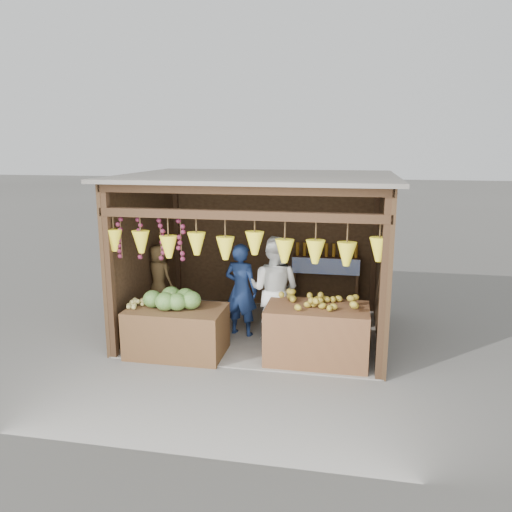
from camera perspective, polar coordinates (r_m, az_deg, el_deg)
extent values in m
plane|color=#514F49|center=(8.63, 0.29, -8.60)|extent=(80.00, 80.00, 0.00)
cube|color=slate|center=(8.63, 0.29, -8.54)|extent=(4.00, 3.00, 0.02)
cube|color=black|center=(9.70, 1.93, 1.76)|extent=(4.00, 0.06, 2.60)
cube|color=black|center=(8.83, -12.56, 0.39)|extent=(0.06, 3.00, 2.60)
cube|color=black|center=(8.14, 14.29, -0.74)|extent=(0.06, 3.00, 2.60)
cube|color=#605B54|center=(8.06, 0.32, 9.10)|extent=(4.30, 3.30, 0.06)
cube|color=black|center=(7.54, -16.44, -1.91)|extent=(0.11, 0.11, 2.60)
cube|color=black|center=(6.74, 14.44, -3.49)|extent=(0.11, 0.11, 2.60)
cube|color=black|center=(10.12, -9.05, 2.07)|extent=(0.11, 0.11, 2.60)
cube|color=black|center=(9.54, 13.46, 1.24)|extent=(0.11, 0.11, 2.60)
cube|color=black|center=(6.70, -1.95, 4.69)|extent=(4.00, 0.12, 0.12)
cube|color=black|center=(6.66, -1.97, 7.58)|extent=(4.00, 0.12, 0.12)
cube|color=#382314|center=(9.45, 8.03, -0.19)|extent=(1.25, 0.30, 0.05)
cube|color=#382314|center=(9.62, 4.45, -3.10)|extent=(0.05, 0.28, 1.05)
cube|color=#382314|center=(9.57, 11.43, -3.40)|extent=(0.05, 0.28, 1.05)
cube|color=blue|center=(9.33, 7.95, -1.18)|extent=(1.25, 0.02, 0.30)
cube|color=#452E17|center=(7.72, -9.03, -8.46)|extent=(1.45, 0.85, 0.73)
cube|color=#4F2C1A|center=(7.41, 6.96, -8.86)|extent=(1.47, 0.85, 0.84)
cube|color=black|center=(9.15, -10.84, -6.55)|extent=(0.33, 0.33, 0.31)
imported|color=#122146|center=(8.23, -1.71, -3.91)|extent=(0.64, 0.50, 1.57)
imported|color=silver|center=(7.94, 2.12, -3.89)|extent=(0.98, 0.84, 1.74)
imported|color=#513D20|center=(8.95, -11.02, -2.25)|extent=(0.64, 0.55, 1.11)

